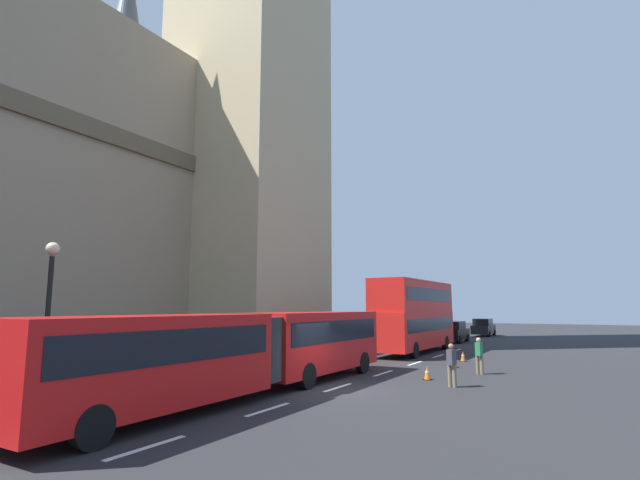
% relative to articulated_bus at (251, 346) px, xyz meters
% --- Properties ---
extents(ground_plane, '(160.00, 160.00, 0.00)m').
position_rel_articulated_bus_xyz_m(ground_plane, '(2.35, -1.99, -1.75)').
color(ground_plane, '#262628').
extents(lane_centre_marking, '(39.00, 0.16, 0.01)m').
position_rel_articulated_bus_xyz_m(lane_centre_marking, '(2.99, -1.99, -1.74)').
color(lane_centre_marking, silver).
rests_on(lane_centre_marking, ground_plane).
extents(articulated_bus, '(17.24, 2.54, 2.90)m').
position_rel_articulated_bus_xyz_m(articulated_bus, '(0.00, 0.00, 0.00)').
color(articulated_bus, red).
rests_on(articulated_bus, ground_plane).
extents(double_decker_bus, '(10.89, 2.54, 4.90)m').
position_rel_articulated_bus_xyz_m(double_decker_bus, '(18.17, 0.00, 0.96)').
color(double_decker_bus, red).
rests_on(double_decker_bus, ground_plane).
extents(sedan_lead, '(4.40, 1.86, 1.85)m').
position_rel_articulated_bus_xyz_m(sedan_lead, '(29.20, 0.16, -0.83)').
color(sedan_lead, black).
rests_on(sedan_lead, ground_plane).
extents(sedan_trailing, '(4.40, 1.86, 1.85)m').
position_rel_articulated_bus_xyz_m(sedan_trailing, '(39.95, -0.27, -0.83)').
color(sedan_trailing, black).
rests_on(sedan_trailing, ground_plane).
extents(traffic_cone_west, '(0.36, 0.36, 0.58)m').
position_rel_articulated_bus_xyz_m(traffic_cone_west, '(6.70, -4.43, -1.46)').
color(traffic_cone_west, black).
rests_on(traffic_cone_west, ground_plane).
extents(traffic_cone_middle, '(0.36, 0.36, 0.58)m').
position_rel_articulated_bus_xyz_m(traffic_cone_middle, '(11.51, -4.37, -1.46)').
color(traffic_cone_middle, black).
rests_on(traffic_cone_middle, ground_plane).
extents(traffic_cone_east, '(0.36, 0.36, 0.58)m').
position_rel_articulated_bus_xyz_m(traffic_cone_east, '(14.50, -4.11, -1.46)').
color(traffic_cone_east, black).
rests_on(traffic_cone_east, ground_plane).
extents(street_lamp, '(0.44, 0.44, 5.27)m').
position_rel_articulated_bus_xyz_m(street_lamp, '(-4.90, 4.51, 1.31)').
color(street_lamp, black).
rests_on(street_lamp, ground_plane).
extents(pedestrian_near_cones, '(0.44, 0.36, 1.69)m').
position_rel_articulated_bus_xyz_m(pedestrian_near_cones, '(5.36, -5.86, -0.83)').
color(pedestrian_near_cones, '#726651').
rests_on(pedestrian_near_cones, ground_plane).
extents(pedestrian_by_kerb, '(0.43, 0.36, 1.69)m').
position_rel_articulated_bus_xyz_m(pedestrian_by_kerb, '(9.63, -6.04, -0.83)').
color(pedestrian_by_kerb, '#726651').
rests_on(pedestrian_by_kerb, ground_plane).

